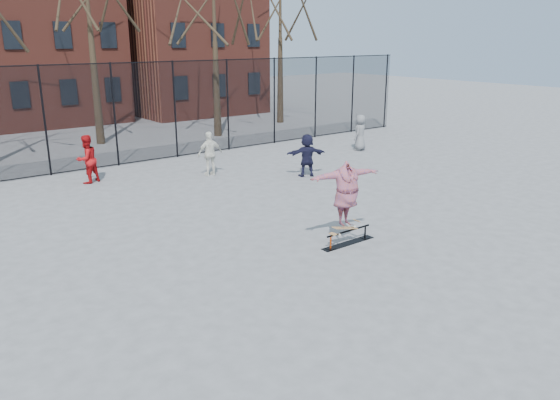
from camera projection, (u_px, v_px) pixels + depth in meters
ground at (310, 287)px, 11.18m from camera, size 100.00×100.00×0.00m
skate_rail at (348, 238)px, 13.47m from camera, size 1.61×0.25×0.35m
skateboard at (345, 229)px, 13.32m from camera, size 0.80×0.19×0.10m
skater at (346, 196)px, 13.08m from camera, size 2.01×0.84×1.59m
bystander_red at (87, 159)px, 18.90m from camera, size 1.00×0.90×1.69m
bystander_white at (210, 154)px, 19.92m from camera, size 0.99×0.51×1.63m
bystander_navy at (307, 155)px, 19.83m from camera, size 1.52×1.00×1.57m
bystander_extra at (360, 133)px, 24.42m from camera, size 0.91×0.76×1.60m
fence at (83, 116)px, 20.41m from camera, size 34.03×0.07×4.00m
rowhouses at (7, 15)px, 29.52m from camera, size 29.00×7.00×13.00m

